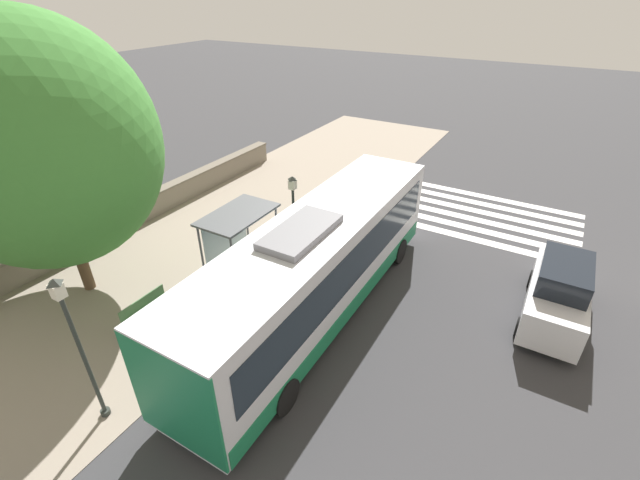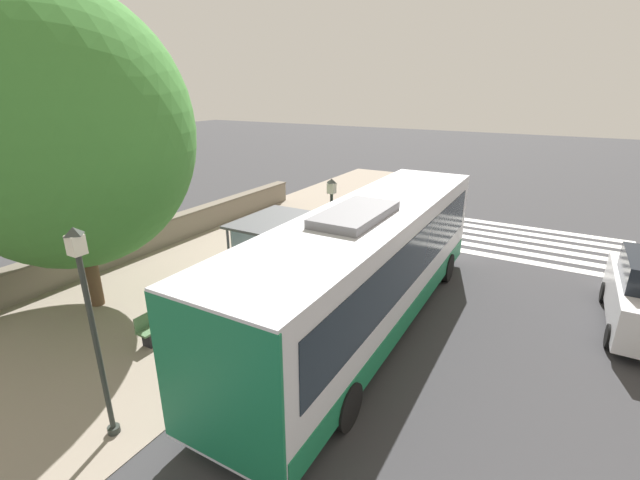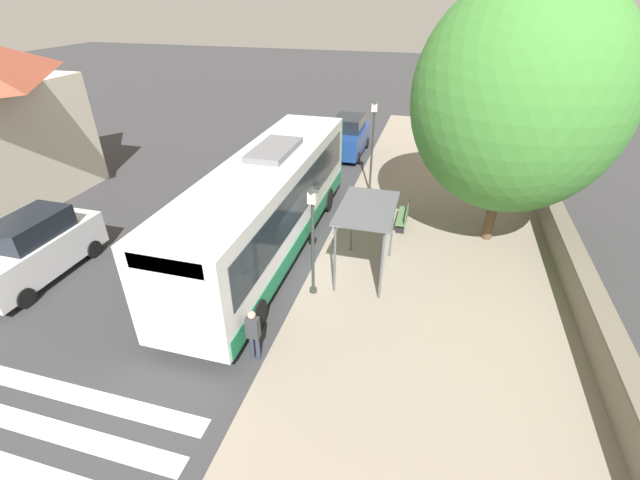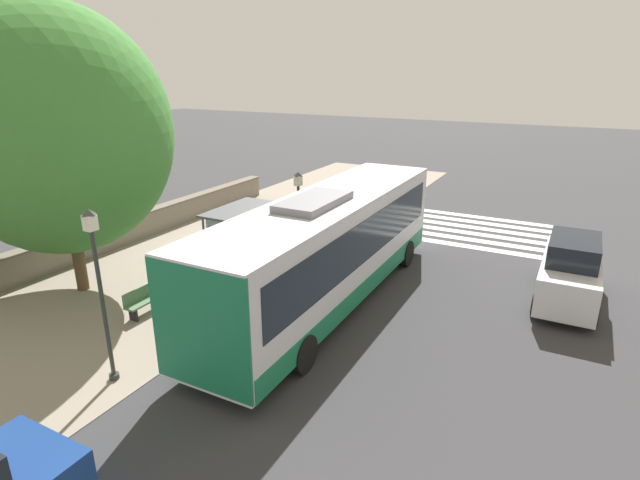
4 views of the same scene
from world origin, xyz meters
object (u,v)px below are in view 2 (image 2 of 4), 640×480
Objects in this scene: bus at (368,265)px; bench at (165,319)px; street_lamp_near at (91,320)px; bus_shelter at (268,230)px; shade_tree at (65,132)px; pedestrian at (383,235)px; street_lamp_far at (331,222)px.

bench is (-4.64, -3.17, -1.44)m from bus.
bench is at bearing 122.25° from street_lamp_near.
shade_tree reaches higher than bus_shelter.
pedestrian is at bearing 52.98° from shade_tree.
street_lamp_far is (0.40, 8.40, -0.36)m from street_lamp_near.
shade_tree reaches higher than bench.
bus is at bearing 66.55° from street_lamp_near.
bench is 0.47× the size of street_lamp_far.
bus is 6.83m from street_lamp_near.
street_lamp_near reaches higher than bus_shelter.
bus is at bearing 20.88° from shade_tree.
pedestrian is 11.37m from shade_tree.
street_lamp_far is at bearing -102.06° from pedestrian.
shade_tree is at bearing -127.02° from pedestrian.
street_lamp_near is 8.41m from street_lamp_far.
shade_tree reaches higher than pedestrian.
street_lamp_near reaches higher than bench.
bus_shelter is (-3.84, 0.61, 0.19)m from bus.
bench is (-3.02, -8.50, -0.45)m from pedestrian.
street_lamp_near is at bearing -113.45° from bus.
street_lamp_near is 1.17× the size of street_lamp_far.
street_lamp_near is at bearing -31.65° from shade_tree.
street_lamp_far is (-2.30, 2.16, 0.30)m from bus.
shade_tree is at bearing -137.34° from street_lamp_far.
bus_shelter is at bearing -115.13° from pedestrian.
shade_tree is (-6.30, -8.35, 4.45)m from pedestrian.
bus is at bearing -9.09° from bus_shelter.
street_lamp_far reaches higher than bench.
street_lamp_far is at bearing 42.66° from shade_tree.
pedestrian is at bearing 64.87° from bus_shelter.
street_lamp_near reaches higher than pedestrian.
bus is 9.16m from shade_tree.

